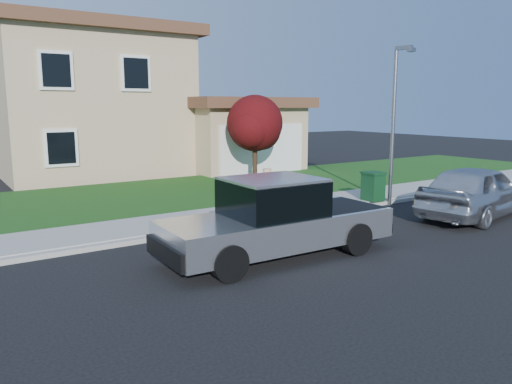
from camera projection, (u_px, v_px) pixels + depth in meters
ground at (301, 255)px, 11.05m from camera, size 80.00×80.00×0.00m
curb at (264, 221)px, 13.97m from camera, size 40.00×0.20×0.12m
sidewalk at (243, 214)px, 14.87m from camera, size 40.00×2.00×0.15m
lawn at (178, 193)px, 18.56m from camera, size 40.00×7.00×0.10m
house at (115, 107)px, 24.66m from camera, size 14.00×11.30×6.85m
pickup_truck at (277, 220)px, 10.78m from camera, size 5.36×2.11×1.75m
woman at (267, 206)px, 12.28m from camera, size 0.68×0.58×1.75m
sedan at (476, 191)px, 14.63m from camera, size 4.86×2.57×1.57m
ornamental_tree at (255, 126)px, 21.10m from camera, size 2.63×2.37×3.61m
trash_bin at (373, 186)px, 16.51m from camera, size 0.60×0.69×0.95m
street_lamp at (395, 117)px, 16.03m from camera, size 0.31×0.67×5.10m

